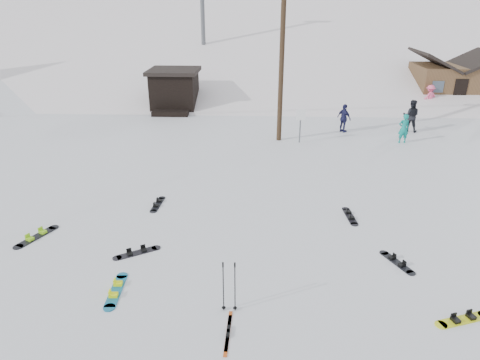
{
  "coord_description": "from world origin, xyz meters",
  "views": [
    {
      "loc": [
        0.82,
        -8.68,
        7.2
      ],
      "look_at": [
        0.24,
        4.94,
        1.4
      ],
      "focal_mm": 32.0,
      "sensor_mm": 36.0,
      "label": 1
    }
  ],
  "objects_px": {
    "utility_pole": "(282,52)",
    "hero_skis": "(228,332)",
    "cabin": "(449,82)",
    "hero_snowboard": "(116,290)"
  },
  "relations": [
    {
      "from": "utility_pole",
      "to": "hero_snowboard",
      "type": "xyz_separation_m",
      "value": [
        -4.88,
        -13.5,
        -4.65
      ]
    },
    {
      "from": "hero_snowboard",
      "to": "cabin",
      "type": "bearing_deg",
      "value": -40.42
    },
    {
      "from": "hero_snowboard",
      "to": "hero_skis",
      "type": "relative_size",
      "value": 1.12
    },
    {
      "from": "utility_pole",
      "to": "cabin",
      "type": "height_order",
      "value": "utility_pole"
    },
    {
      "from": "utility_pole",
      "to": "cabin",
      "type": "relative_size",
      "value": 1.67
    },
    {
      "from": "hero_snowboard",
      "to": "utility_pole",
      "type": "bearing_deg",
      "value": -23.03
    },
    {
      "from": "hero_skis",
      "to": "hero_snowboard",
      "type": "bearing_deg",
      "value": 156.84
    },
    {
      "from": "cabin",
      "to": "hero_skis",
      "type": "relative_size",
      "value": 3.66
    },
    {
      "from": "utility_pole",
      "to": "hero_skis",
      "type": "distance_m",
      "value": 15.73
    },
    {
      "from": "hero_skis",
      "to": "utility_pole",
      "type": "bearing_deg",
      "value": 84.58
    }
  ]
}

